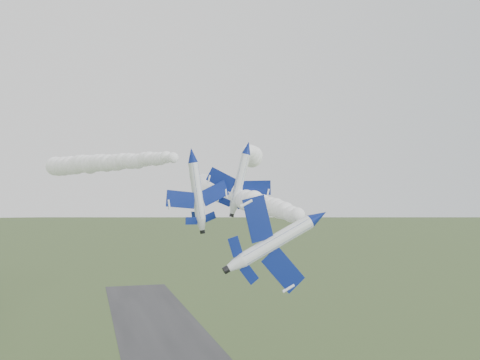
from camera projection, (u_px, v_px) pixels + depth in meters
name	position (u px, v px, depth m)	size (l,w,h in m)	color
jet_lead	(319.00, 217.00, 58.60)	(5.16, 13.15, 9.73)	white
smoke_trail_jet_lead	(236.00, 196.00, 93.66)	(5.06, 65.81, 5.06)	white
jet_pair_left	(192.00, 155.00, 82.79)	(11.27, 13.17, 3.64)	white
smoke_trail_jet_pair_left	(103.00, 163.00, 109.84)	(4.68, 60.76, 4.68)	white
jet_pair_right	(247.00, 148.00, 87.00)	(10.44, 12.42, 3.72)	white
smoke_trail_jet_pair_right	(251.00, 155.00, 126.91)	(5.67, 74.18, 5.67)	white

